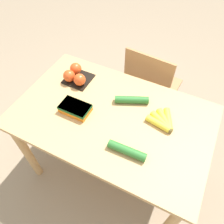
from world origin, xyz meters
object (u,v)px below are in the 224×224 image
object	(u,v)px
banana_bunch	(163,121)
carrot_bag	(75,108)
cucumber_near	(132,100)
tomato_pack	(75,75)
chair	(150,88)
cucumber_far	(127,151)

from	to	relation	value
banana_bunch	carrot_bag	size ratio (longest dim) A/B	0.93
cucumber_near	banana_bunch	bearing A→B (deg)	-16.84
carrot_bag	tomato_pack	bearing A→B (deg)	121.80
tomato_pack	carrot_bag	distance (m)	0.28
carrot_bag	banana_bunch	bearing A→B (deg)	16.38
chair	cucumber_near	xyz separation A→B (m)	(0.00, -0.47, 0.31)
carrot_bag	cucumber_near	size ratio (longest dim) A/B	0.86
banana_bunch	cucumber_near	bearing A→B (deg)	163.16
chair	tomato_pack	xyz separation A→B (m)	(-0.43, -0.45, 0.33)
banana_bunch	carrot_bag	xyz separation A→B (m)	(-0.52, -0.15, 0.01)
tomato_pack	banana_bunch	bearing A→B (deg)	-7.54
banana_bunch	cucumber_far	size ratio (longest dim) A/B	0.80
carrot_bag	cucumber_near	world-z (taller)	carrot_bag
banana_bunch	cucumber_near	xyz separation A→B (m)	(-0.23, 0.07, 0.00)
tomato_pack	cucumber_far	world-z (taller)	tomato_pack
tomato_pack	cucumber_far	bearing A→B (deg)	-33.27
chair	carrot_bag	xyz separation A→B (m)	(-0.28, -0.69, 0.32)
chair	carrot_bag	bearing A→B (deg)	72.61
banana_bunch	tomato_pack	distance (m)	0.68
cucumber_near	cucumber_far	distance (m)	0.37
chair	banana_bunch	xyz separation A→B (m)	(0.24, -0.54, 0.31)
tomato_pack	carrot_bag	size ratio (longest dim) A/B	0.96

